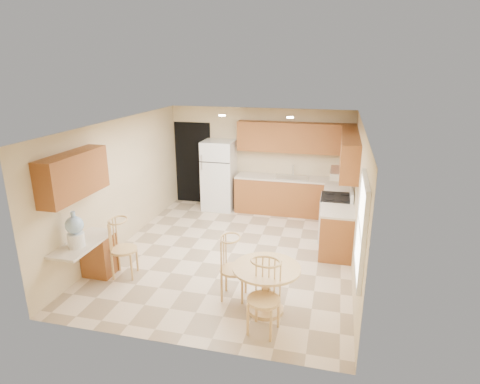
% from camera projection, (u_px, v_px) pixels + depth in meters
% --- Properties ---
extents(floor, '(5.50, 5.50, 0.00)m').
position_uv_depth(floor, '(231.00, 253.00, 7.76)').
color(floor, beige).
rests_on(floor, ground).
extents(ceiling, '(4.50, 5.50, 0.02)m').
position_uv_depth(ceiling, '(230.00, 123.00, 7.00)').
color(ceiling, white).
rests_on(ceiling, wall_back).
extents(wall_back, '(4.50, 0.02, 2.50)m').
position_uv_depth(wall_back, '(260.00, 159.00, 9.93)').
color(wall_back, beige).
rests_on(wall_back, floor).
extents(wall_front, '(4.50, 0.02, 2.50)m').
position_uv_depth(wall_front, '(172.00, 258.00, 4.84)').
color(wall_front, beige).
rests_on(wall_front, floor).
extents(wall_left, '(0.02, 5.50, 2.50)m').
position_uv_depth(wall_left, '(121.00, 183.00, 7.90)').
color(wall_left, beige).
rests_on(wall_left, floor).
extents(wall_right, '(0.02, 5.50, 2.50)m').
position_uv_depth(wall_right, '(357.00, 201.00, 6.87)').
color(wall_right, beige).
rests_on(wall_right, floor).
extents(doorway, '(0.90, 0.02, 2.10)m').
position_uv_depth(doorway, '(193.00, 163.00, 10.37)').
color(doorway, black).
rests_on(doorway, floor).
extents(base_cab_back, '(2.75, 0.60, 0.87)m').
position_uv_depth(base_cab_back, '(292.00, 196.00, 9.70)').
color(base_cab_back, '#9D5928').
rests_on(base_cab_back, floor).
extents(counter_back, '(2.75, 0.63, 0.04)m').
position_uv_depth(counter_back, '(293.00, 178.00, 9.56)').
color(counter_back, beige).
rests_on(counter_back, base_cab_back).
extents(base_cab_right_a, '(0.60, 0.59, 0.87)m').
position_uv_depth(base_cab_right_a, '(337.00, 208.00, 8.91)').
color(base_cab_right_a, '#9D5928').
rests_on(base_cab_right_a, floor).
extents(counter_right_a, '(0.63, 0.59, 0.04)m').
position_uv_depth(counter_right_a, '(339.00, 189.00, 8.77)').
color(counter_right_a, beige).
rests_on(counter_right_a, base_cab_right_a).
extents(base_cab_right_b, '(0.60, 0.80, 0.87)m').
position_uv_depth(base_cab_right_b, '(336.00, 234.00, 7.56)').
color(base_cab_right_b, '#9D5928').
rests_on(base_cab_right_b, floor).
extents(counter_right_b, '(0.63, 0.80, 0.04)m').
position_uv_depth(counter_right_b, '(338.00, 211.00, 7.42)').
color(counter_right_b, beige).
rests_on(counter_right_b, base_cab_right_b).
extents(upper_cab_back, '(2.75, 0.33, 0.70)m').
position_uv_depth(upper_cab_back, '(295.00, 138.00, 9.40)').
color(upper_cab_back, '#9D5928').
rests_on(upper_cab_back, wall_back).
extents(upper_cab_right, '(0.33, 2.42, 0.70)m').
position_uv_depth(upper_cab_right, '(349.00, 152.00, 7.85)').
color(upper_cab_right, '#9D5928').
rests_on(upper_cab_right, wall_right).
extents(upper_cab_left, '(0.33, 1.40, 0.70)m').
position_uv_depth(upper_cab_left, '(74.00, 175.00, 6.20)').
color(upper_cab_left, '#9D5928').
rests_on(upper_cab_left, wall_left).
extents(sink, '(0.78, 0.44, 0.01)m').
position_uv_depth(sink, '(292.00, 177.00, 9.56)').
color(sink, silver).
rests_on(sink, counter_back).
extents(range_hood, '(0.50, 0.76, 0.14)m').
position_uv_depth(range_hood, '(343.00, 173.00, 7.97)').
color(range_hood, silver).
rests_on(range_hood, upper_cab_right).
extents(desk_pedestal, '(0.48, 0.42, 0.72)m').
position_uv_depth(desk_pedestal, '(99.00, 255.00, 6.89)').
color(desk_pedestal, '#9D5928').
rests_on(desk_pedestal, floor).
extents(desk_top, '(0.50, 1.20, 0.04)m').
position_uv_depth(desk_top, '(83.00, 243.00, 6.42)').
color(desk_top, beige).
rests_on(desk_top, desk_pedestal).
extents(window, '(0.06, 1.12, 1.30)m').
position_uv_depth(window, '(362.00, 228.00, 5.09)').
color(window, white).
rests_on(window, wall_right).
extents(can_light_a, '(0.14, 0.14, 0.02)m').
position_uv_depth(can_light_a, '(222.00, 115.00, 8.23)').
color(can_light_a, white).
rests_on(can_light_a, ceiling).
extents(can_light_b, '(0.14, 0.14, 0.02)m').
position_uv_depth(can_light_b, '(290.00, 117.00, 7.92)').
color(can_light_b, white).
rests_on(can_light_b, ceiling).
extents(refrigerator, '(0.76, 0.74, 1.72)m').
position_uv_depth(refrigerator, '(219.00, 175.00, 9.94)').
color(refrigerator, white).
rests_on(refrigerator, floor).
extents(stove, '(0.65, 0.76, 1.09)m').
position_uv_depth(stove, '(336.00, 217.00, 8.28)').
color(stove, white).
rests_on(stove, floor).
extents(dining_table, '(0.98, 0.98, 0.73)m').
position_uv_depth(dining_table, '(266.00, 282.00, 5.79)').
color(dining_table, tan).
rests_on(dining_table, floor).
extents(chair_table_a, '(0.45, 0.58, 1.01)m').
position_uv_depth(chair_table_a, '(232.00, 265.00, 6.02)').
color(chair_table_a, tan).
rests_on(chair_table_a, floor).
extents(chair_table_b, '(0.45, 0.46, 1.03)m').
position_uv_depth(chair_table_b, '(262.00, 295.00, 5.21)').
color(chair_table_b, tan).
rests_on(chair_table_b, floor).
extents(chair_desk, '(0.45, 0.59, 1.02)m').
position_uv_depth(chair_desk, '(120.00, 245.00, 6.67)').
color(chair_desk, tan).
rests_on(chair_desk, floor).
extents(water_crock, '(0.28, 0.28, 0.58)m').
position_uv_depth(water_crock, '(75.00, 231.00, 6.19)').
color(water_crock, white).
rests_on(water_crock, desk_top).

